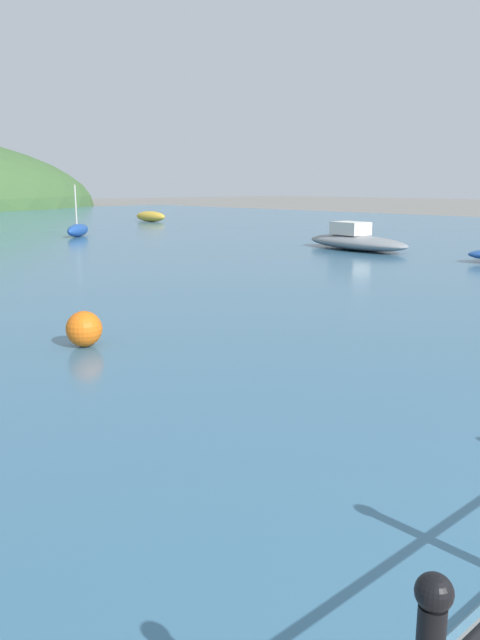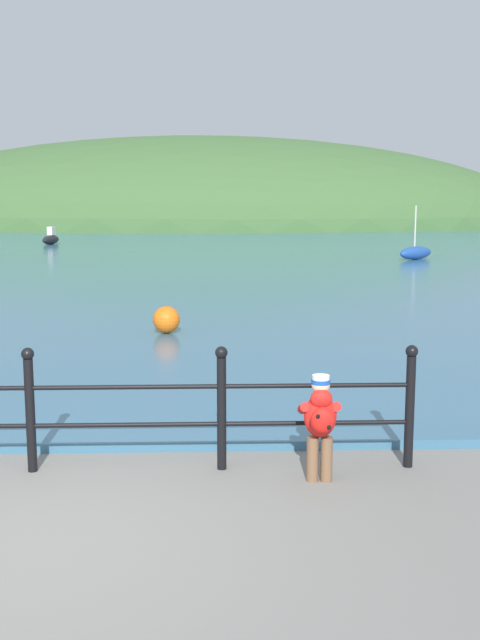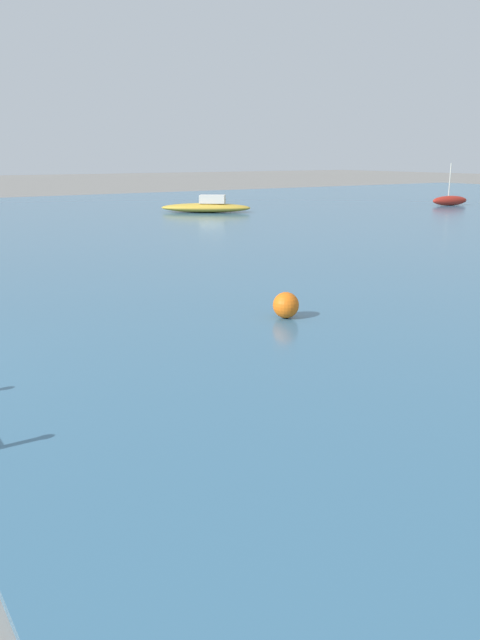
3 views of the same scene
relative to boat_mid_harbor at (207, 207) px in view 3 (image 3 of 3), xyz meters
name	(u,v)px [view 3 (image 3 of 3)]	position (x,y,z in m)	size (l,w,h in m)	color
boat_mid_harbor	(207,207)	(0.00, 0.00, 0.00)	(4.21, 4.91, 0.95)	gold
boat_white_sailboat	(450,200)	(4.11, 15.44, 0.01)	(1.22, 2.59, 2.62)	maroon
mooring_buoy	(286,305)	(21.14, -10.42, -0.05)	(0.51, 0.51, 0.51)	orange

